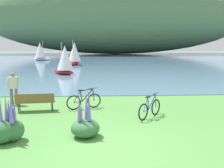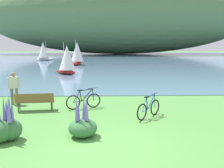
{
  "view_description": "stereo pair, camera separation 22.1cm",
  "coord_description": "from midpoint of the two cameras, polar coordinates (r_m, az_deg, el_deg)",
  "views": [
    {
      "loc": [
        -0.2,
        -7.31,
        3.17
      ],
      "look_at": [
        0.45,
        6.19,
        1.0
      ],
      "focal_mm": 40.13,
      "sensor_mm": 36.0,
      "label": 1
    },
    {
      "loc": [
        0.02,
        -7.32,
        3.17
      ],
      "look_at": [
        0.45,
        6.19,
        1.0
      ],
      "focal_mm": 40.13,
      "sensor_mm": 36.0,
      "label": 2
    }
  ],
  "objects": [
    {
      "name": "echium_bush_closest_to_camera",
      "position": [
        8.96,
        -23.41,
        -9.56
      ],
      "size": [
        0.82,
        0.82,
        1.58
      ],
      "color": "#386B3D",
      "rests_on": "ground"
    },
    {
      "name": "distant_hillside",
      "position": [
        80.33,
        1.71,
        15.21
      ],
      "size": [
        83.41,
        28.0,
        23.3
      ],
      "primitive_type": "ellipsoid",
      "color": "#567A4C",
      "rests_on": "bay_water"
    },
    {
      "name": "ground_plane",
      "position": [
        7.97,
        -1.07,
        -14.33
      ],
      "size": [
        200.0,
        200.0,
        0.0
      ],
      "primitive_type": "plane",
      "color": "#518E42"
    },
    {
      "name": "bicycle_leaning_near_bench",
      "position": [
        11.01,
        8.94,
        -5.58
      ],
      "size": [
        1.23,
        1.36,
        1.01
      ],
      "color": "black",
      "rests_on": "ground"
    },
    {
      "name": "sailboat_far_off",
      "position": [
        26.24,
        -10.01,
        5.52
      ],
      "size": [
        2.71,
        2.5,
        3.28
      ],
      "color": "#B22323",
      "rests_on": "bay_water"
    },
    {
      "name": "park_bench_near_camera",
      "position": [
        12.42,
        -16.67,
        -3.59
      ],
      "size": [
        1.84,
        0.66,
        0.88
      ],
      "color": "brown",
      "rests_on": "ground"
    },
    {
      "name": "bay_water",
      "position": [
        55.09,
        -1.74,
        5.85
      ],
      "size": [
        180.0,
        80.0,
        0.04
      ],
      "primitive_type": "cube",
      "color": "#5B7F9E",
      "rests_on": "ground"
    },
    {
      "name": "sailboat_nearest_to_shore",
      "position": [
        49.45,
        -15.22,
        7.24
      ],
      "size": [
        3.24,
        2.59,
        3.76
      ],
      "color": "white",
      "rests_on": "bay_water"
    },
    {
      "name": "person_at_shoreline",
      "position": [
        14.07,
        -21.05,
        -0.46
      ],
      "size": [
        0.6,
        0.29,
        1.71
      ],
      "color": "#72604C",
      "rests_on": "ground"
    },
    {
      "name": "bicycle_beside_path",
      "position": [
        12.43,
        -5.97,
        -3.82
      ],
      "size": [
        1.67,
        0.71,
        1.01
      ],
      "color": "black",
      "rests_on": "ground"
    },
    {
      "name": "echium_bush_beside_closest",
      "position": [
        8.75,
        -5.94,
        -9.49
      ],
      "size": [
        0.99,
        0.99,
        1.53
      ],
      "color": "#386B3D",
      "rests_on": "ground"
    },
    {
      "name": "sailboat_mid_bay",
      "position": [
        37.86,
        -7.78,
        6.96
      ],
      "size": [
        2.37,
        3.29,
        3.72
      ],
      "color": "#B22323",
      "rests_on": "bay_water"
    },
    {
      "name": "echium_bush_mid_cluster",
      "position": [
        8.98,
        -21.51,
        -9.11
      ],
      "size": [
        0.75,
        0.75,
        1.6
      ],
      "color": "#386B3D",
      "rests_on": "ground"
    }
  ]
}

